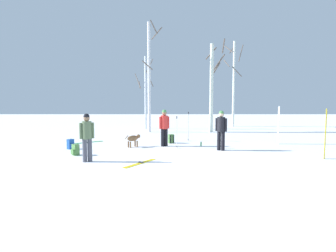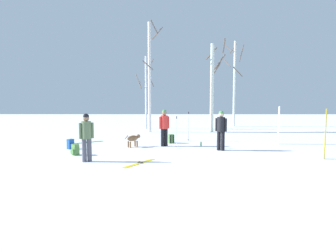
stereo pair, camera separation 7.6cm
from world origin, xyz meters
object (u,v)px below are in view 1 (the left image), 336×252
ski_pair_lying_0 (140,163)px  ski_pair_lying_1 (87,142)px  dog (133,139)px  ski_poles_1 (177,131)px  backpack_0 (75,150)px  person_2 (87,134)px  backpack_1 (171,139)px  backpack_2 (71,144)px  water_bottle_0 (201,144)px  birch_tree_3 (234,82)px  person_1 (221,128)px  person_0 (164,125)px  birch_tree_0 (145,91)px  ski_pair_planted_0 (278,125)px  ski_pair_planted_1 (325,134)px  birch_tree_1 (149,76)px  birch_tree_2 (212,85)px  ski_poles_0 (188,126)px  water_bottle_1 (83,148)px

ski_pair_lying_0 → ski_pair_lying_1: same height
dog → ski_pair_lying_1: size_ratio=0.46×
ski_poles_1 → backpack_0: ski_poles_1 is taller
person_2 → backpack_1: size_ratio=3.90×
dog → backpack_2: size_ratio=1.52×
person_2 → ski_pair_lying_1: (-1.24, 4.57, -0.97)m
water_bottle_0 → ski_pair_lying_0: bearing=-123.6°
backpack_1 → birch_tree_3: birch_tree_3 is taller
ski_poles_1 → person_1: bearing=-15.6°
person_2 → ski_pair_lying_0: person_2 is taller
person_0 → birch_tree_0: (-1.46, 7.94, 1.73)m
ski_poles_1 → backpack_0: 4.41m
ski_pair_planted_0 → ski_pair_planted_1: 3.66m
dog → water_bottle_0: 3.17m
ski_pair_lying_0 → ski_poles_1: (1.36, 3.16, 0.76)m
dog → birch_tree_0: size_ratio=0.13×
ski_pair_planted_1 → water_bottle_0: (-4.28, 2.98, -0.83)m
backpack_1 → birch_tree_0: 7.61m
ski_pair_planted_0 → birch_tree_1: size_ratio=0.26×
backpack_1 → person_2: bearing=-124.3°
backpack_1 → birch_tree_2: birch_tree_2 is taller
ski_pair_lying_1 → birch_tree_3: size_ratio=0.22×
ski_pair_planted_0 → birch_tree_0: 10.25m
dog → ski_pair_lying_1: (-2.51, 1.35, -0.38)m
birch_tree_0 → ski_pair_lying_1: bearing=-109.9°
ski_pair_lying_0 → backpack_1: backpack_1 is taller
ski_pair_lying_0 → birch_tree_1: birch_tree_1 is taller
ski_poles_0 → water_bottle_0: bearing=-73.9°
person_1 → ski_pair_planted_0: bearing=30.3°
person_0 → ski_poles_0: size_ratio=1.13×
water_bottle_1 → ski_poles_1: bearing=9.2°
water_bottle_0 → birch_tree_2: (1.33, 5.90, 2.97)m
person_1 → ski_pair_planted_1: size_ratio=0.92×
ski_pair_planted_0 → water_bottle_0: 3.99m
birch_tree_2 → birch_tree_3: size_ratio=0.90×
ski_pair_planted_1 → ski_poles_0: (-4.76, 4.66, -0.12)m
dog → ski_pair_planted_1: 7.91m
birch_tree_1 → birch_tree_3: birch_tree_1 is taller
ski_pair_lying_0 → water_bottle_0: 4.55m
backpack_0 → backpack_1: (3.82, 3.21, 0.00)m
person_1 → birch_tree_1: bearing=116.5°
ski_pair_lying_1 → ski_poles_0: bearing=6.7°
ski_poles_0 → backpack_2: ski_poles_0 is taller
person_1 → ski_pair_lying_1: person_1 is taller
ski_pair_lying_0 → backpack_1: (1.12, 4.72, 0.20)m
ski_poles_0 → ski_poles_1: ski_poles_0 is taller
water_bottle_1 → birch_tree_0: (1.99, 9.18, 2.58)m
backpack_2 → water_bottle_0: 5.92m
backpack_2 → water_bottle_1: size_ratio=1.63×
ski_poles_0 → backpack_2: (-5.37, -2.51, -0.60)m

